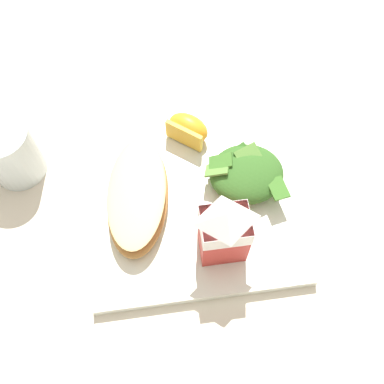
% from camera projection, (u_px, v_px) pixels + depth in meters
% --- Properties ---
extents(ground, '(3.00, 3.00, 0.00)m').
position_uv_depth(ground, '(192.00, 200.00, 0.62)').
color(ground, beige).
extents(white_plate, '(0.28, 0.28, 0.02)m').
position_uv_depth(white_plate, '(192.00, 198.00, 0.61)').
color(white_plate, white).
rests_on(white_plate, ground).
extents(cheesy_pizza_bread, '(0.11, 0.18, 0.04)m').
position_uv_depth(cheesy_pizza_bread, '(138.00, 199.00, 0.58)').
color(cheesy_pizza_bread, '#B77F42').
rests_on(cheesy_pizza_bread, white_plate).
extents(green_salad_pile, '(0.11, 0.10, 0.04)m').
position_uv_depth(green_salad_pile, '(246.00, 174.00, 0.60)').
color(green_salad_pile, '#336023').
rests_on(green_salad_pile, white_plate).
extents(milk_carton, '(0.06, 0.05, 0.11)m').
position_uv_depth(milk_carton, '(224.00, 230.00, 0.52)').
color(milk_carton, '#B7332D').
rests_on(milk_carton, white_plate).
extents(orange_wedge_front, '(0.07, 0.07, 0.04)m').
position_uv_depth(orange_wedge_front, '(188.00, 129.00, 0.63)').
color(orange_wedge_front, orange).
rests_on(orange_wedge_front, white_plate).
extents(drinking_clear_cup, '(0.08, 0.08, 0.09)m').
position_uv_depth(drinking_clear_cup, '(10.00, 152.00, 0.60)').
color(drinking_clear_cup, silver).
rests_on(drinking_clear_cup, ground).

